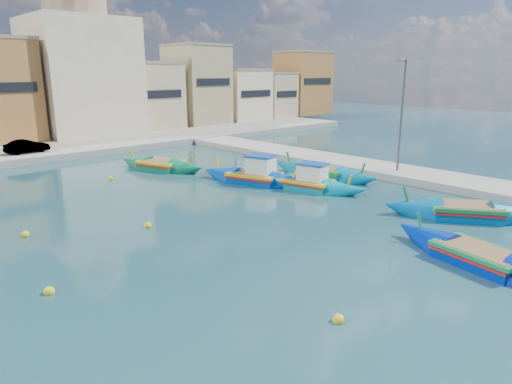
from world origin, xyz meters
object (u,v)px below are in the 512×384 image
luzzu_turquoise_cabin (306,184)px  luzzu_cyan_south (465,213)px  quay_street_lamp (401,115)px  luzzu_cyan_mid (323,174)px  luzzu_blue_cabin (255,178)px  luzzu_green (161,166)px  luzzu_blue_south (479,259)px  church_block (80,60)px

luzzu_turquoise_cabin → luzzu_cyan_south: (1.34, -9.41, -0.05)m
quay_street_lamp → luzzu_cyan_mid: (-3.66, 3.57, -4.07)m
luzzu_cyan_south → luzzu_turquoise_cabin: bearing=98.1°
luzzu_turquoise_cabin → luzzu_blue_cabin: 3.56m
luzzu_green → luzzu_blue_south: luzzu_green is taller
luzzu_cyan_mid → luzzu_blue_south: (-7.39, -13.55, -0.02)m
luzzu_green → luzzu_cyan_mid: bearing=-55.1°
luzzu_cyan_mid → luzzu_blue_south: bearing=-118.6°
luzzu_cyan_south → luzzu_cyan_mid: bearing=79.4°
quay_street_lamp → luzzu_green: size_ratio=0.99×
church_block → luzzu_blue_south: bearing=-94.7°
luzzu_turquoise_cabin → luzzu_green: 11.83m
luzzu_turquoise_cabin → luzzu_cyan_mid: (3.36, 1.33, -0.05)m
luzzu_cyan_mid → luzzu_blue_south: size_ratio=1.05×
quay_street_lamp → luzzu_cyan_mid: 6.54m
luzzu_blue_cabin → luzzu_blue_south: bearing=-100.0°
luzzu_turquoise_cabin → luzzu_green: bearing=107.6°
church_block → luzzu_blue_cabin: 29.57m
luzzu_cyan_mid → luzzu_green: 12.12m
luzzu_turquoise_cabin → luzzu_green: (-3.58, 11.27, -0.05)m
luzzu_turquoise_cabin → luzzu_cyan_mid: 3.61m
luzzu_turquoise_cabin → luzzu_blue_cabin: bearing=111.2°
luzzu_blue_cabin → luzzu_cyan_mid: luzzu_blue_cabin is taller
church_block → luzzu_turquoise_cabin: size_ratio=2.27×
luzzu_blue_cabin → luzzu_green: 8.28m
church_block → luzzu_cyan_south: bearing=-87.5°
luzzu_turquoise_cabin → luzzu_blue_cabin: (-1.29, 3.32, 0.04)m
quay_street_lamp → luzzu_turquoise_cabin: 8.40m
luzzu_cyan_south → luzzu_green: bearing=103.4°
quay_street_lamp → luzzu_blue_south: 15.44m
quay_street_lamp → luzzu_blue_south: bearing=-137.9°
luzzu_cyan_south → church_block: bearing=92.5°
luzzu_blue_south → luzzu_green: bearing=88.9°
church_block → luzzu_green: (-3.16, -20.49, -8.14)m
luzzu_green → quay_street_lamp: bearing=-51.9°
luzzu_turquoise_cabin → luzzu_cyan_mid: size_ratio=0.97×
luzzu_cyan_mid → church_block: bearing=97.1°
luzzu_turquoise_cabin → luzzu_blue_south: bearing=-108.2°
luzzu_turquoise_cabin → luzzu_blue_cabin: size_ratio=0.99×
luzzu_green → luzzu_cyan_south: 21.26m
luzzu_turquoise_cabin → luzzu_cyan_mid: luzzu_turquoise_cabin is taller
church_block → quay_street_lamp: church_block is taller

